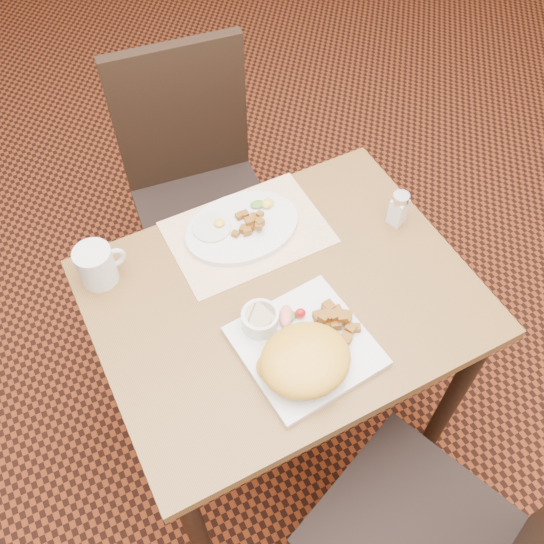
{
  "coord_description": "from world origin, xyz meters",
  "views": [
    {
      "loc": [
        -0.4,
        -0.71,
        1.96
      ],
      "look_at": [
        -0.02,
        0.03,
        0.82
      ],
      "focal_mm": 40.0,
      "sensor_mm": 36.0,
      "label": 1
    }
  ],
  "objects": [
    {
      "name": "home_fries_ov",
      "position": [
        0.02,
        0.21,
        0.78
      ],
      "size": [
        0.1,
        0.09,
        0.03
      ],
      "color": "#975C18",
      "rests_on": "plate_oval"
    },
    {
      "name": "fried_egg",
      "position": [
        -0.07,
        0.26,
        0.77
      ],
      "size": [
        0.1,
        0.1,
        0.02
      ],
      "color": "white",
      "rests_on": "plate_oval"
    },
    {
      "name": "garnish_sq",
      "position": [
        -0.02,
        -0.07,
        0.78
      ],
      "size": [
        0.07,
        0.07,
        0.03
      ],
      "color": "#387223",
      "rests_on": "plate_square"
    },
    {
      "name": "coffee_mug",
      "position": [
        -0.37,
        0.25,
        0.8
      ],
      "size": [
        0.12,
        0.09,
        0.1
      ],
      "color": "silver",
      "rests_on": "table"
    },
    {
      "name": "plate_oval",
      "position": [
        -0.0,
        0.23,
        0.76
      ],
      "size": [
        0.31,
        0.23,
        0.02
      ],
      "primitive_type": null,
      "rotation": [
        0.0,
        0.0,
        0.0
      ],
      "color": "silver",
      "rests_on": "placemat"
    },
    {
      "name": "plate_square",
      "position": [
        -0.03,
        -0.15,
        0.76
      ],
      "size": [
        0.3,
        0.3,
        0.02
      ],
      "primitive_type": "cube",
      "rotation": [
        0.0,
        0.0,
        0.08
      ],
      "color": "silver",
      "rests_on": "table"
    },
    {
      "name": "garnish_ov",
      "position": [
        0.08,
        0.26,
        0.78
      ],
      "size": [
        0.07,
        0.05,
        0.02
      ],
      "color": "#387223",
      "rests_on": "plate_oval"
    },
    {
      "name": "chair_far",
      "position": [
        0.03,
        0.65,
        0.54
      ],
      "size": [
        0.47,
        0.48,
        0.97
      ],
      "rotation": [
        0.0,
        0.0,
        3.02
      ],
      "color": "black",
      "rests_on": "ground"
    },
    {
      "name": "placemat",
      "position": [
        0.01,
        0.21,
        0.75
      ],
      "size": [
        0.4,
        0.28,
        0.0
      ],
      "primitive_type": "cube",
      "rotation": [
        0.0,
        0.0,
        0.0
      ],
      "color": "white",
      "rests_on": "table"
    },
    {
      "name": "hollandaise_mound",
      "position": [
        -0.06,
        -0.2,
        0.8
      ],
      "size": [
        0.2,
        0.18,
        0.07
      ],
      "color": "gold",
      "rests_on": "plate_square"
    },
    {
      "name": "ground",
      "position": [
        0.0,
        0.0,
        0.0
      ],
      "size": [
        8.0,
        8.0,
        0.0
      ],
      "primitive_type": "plane",
      "color": "black",
      "rests_on": "ground"
    },
    {
      "name": "home_fries_sq",
      "position": [
        0.06,
        -0.13,
        0.78
      ],
      "size": [
        0.12,
        0.12,
        0.04
      ],
      "color": "#975C18",
      "rests_on": "plate_square"
    },
    {
      "name": "salt_shaker",
      "position": [
        0.37,
        0.07,
        0.8
      ],
      "size": [
        0.05,
        0.05,
        0.1
      ],
      "color": "white",
      "rests_on": "table"
    },
    {
      "name": "table",
      "position": [
        0.0,
        0.0,
        0.64
      ],
      "size": [
        0.9,
        0.7,
        0.75
      ],
      "color": "brown",
      "rests_on": "ground"
    },
    {
      "name": "ramekin",
      "position": [
        -0.09,
        -0.06,
        0.79
      ],
      "size": [
        0.09,
        0.09,
        0.05
      ],
      "color": "silver",
      "rests_on": "plate_square"
    }
  ]
}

